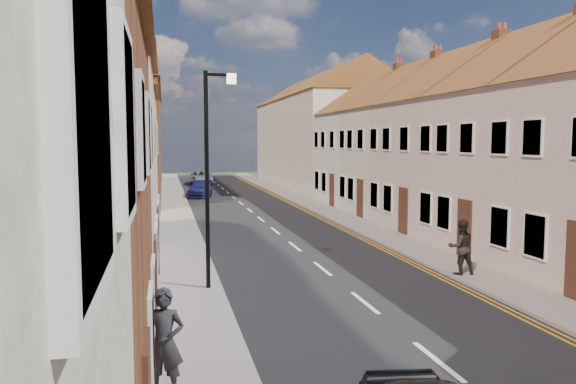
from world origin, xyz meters
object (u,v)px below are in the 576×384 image
pedestrian_left_b (165,343)px  pedestrian_right (461,247)px  lamppost (210,166)px  car_far (200,189)px  car_distant (201,177)px

pedestrian_left_b → pedestrian_right: bearing=52.5°
lamppost → pedestrian_left_b: size_ratio=3.41×
car_far → pedestrian_right: size_ratio=2.43×
lamppost → car_distant: 39.84m
car_distant → pedestrian_left_b: size_ratio=2.75×
car_far → pedestrian_left_b: bearing=-86.2°
pedestrian_right → pedestrian_left_b: pedestrian_left_b is taller
car_distant → pedestrian_right: 40.09m
lamppost → car_distant: size_ratio=1.24×
car_distant → pedestrian_left_b: pedestrian_left_b is taller
lamppost → pedestrian_right: (7.65, -0.06, -2.56)m
pedestrian_right → pedestrian_left_b: size_ratio=0.97×
pedestrian_right → car_distant: bearing=-79.6°
pedestrian_left_b → car_far: bearing=101.8°
car_far → car_distant: 12.69m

